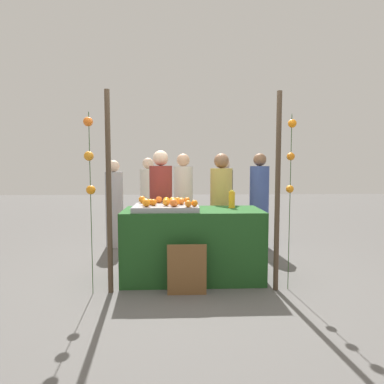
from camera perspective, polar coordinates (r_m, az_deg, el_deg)
ground_plane at (r=4.12m, az=0.09°, el=-14.97°), size 24.00×24.00×0.00m
stall_counter at (r=4.00m, az=0.09°, el=-9.18°), size 1.67×0.74×0.86m
orange_tray at (r=3.87m, az=-4.59°, el=-2.75°), size 0.77×0.57×0.06m
orange_0 at (r=3.88m, az=-1.93°, el=-1.68°), size 0.08×0.08×0.08m
orange_1 at (r=3.82m, az=-6.83°, el=-1.83°), size 0.08×0.08×0.08m
orange_2 at (r=3.70m, az=0.44°, el=-2.00°), size 0.08×0.08×0.08m
orange_3 at (r=3.98m, az=-1.91°, el=-1.56°), size 0.08×0.08×0.08m
orange_4 at (r=3.71m, az=-8.07°, el=-1.93°), size 0.09×0.09×0.09m
orange_5 at (r=4.05m, az=-0.89°, el=-1.46°), size 0.07×0.07×0.07m
orange_6 at (r=3.64m, az=-0.66°, el=-2.10°), size 0.08×0.08×0.08m
orange_7 at (r=3.91m, az=-3.38°, el=-1.60°), size 0.09×0.09×0.09m
orange_8 at (r=3.85m, az=-8.29°, el=-1.73°), size 0.09×0.09×0.09m
orange_9 at (r=4.10m, az=-5.87°, el=-1.34°), size 0.08×0.08×0.08m
orange_10 at (r=4.08m, az=-3.51°, el=-1.43°), size 0.07×0.07×0.07m
orange_11 at (r=3.78m, az=-4.60°, el=-1.81°), size 0.09×0.09×0.09m
orange_12 at (r=4.02m, az=-2.63°, el=-1.48°), size 0.08×0.08×0.08m
orange_13 at (r=3.78m, az=-2.91°, el=-1.89°), size 0.07×0.07×0.07m
orange_14 at (r=4.12m, az=-8.82°, el=-1.32°), size 0.09×0.09×0.09m
orange_15 at (r=3.90m, az=-7.42°, el=-1.74°), size 0.07×0.07×0.07m
orange_16 at (r=3.96m, az=-4.55°, el=-1.53°), size 0.09×0.09×0.09m
orange_17 at (r=3.70m, az=-3.27°, el=-1.91°), size 0.09×0.09×0.09m
juice_bottle at (r=4.07m, az=7.06°, el=-1.35°), size 0.08×0.08×0.22m
chalkboard_sign at (r=3.54m, az=-0.91°, el=-13.66°), size 0.42×0.03×0.56m
vendor_left at (r=4.62m, az=-5.50°, el=-3.33°), size 0.32×0.32×1.60m
vendor_right at (r=4.64m, az=5.17°, el=-3.53°), size 0.31×0.31×1.56m
crowd_person_0 at (r=5.56m, az=5.63°, el=-2.39°), size 0.31×0.31×1.52m
crowd_person_1 at (r=5.44m, az=-1.55°, el=-2.18°), size 0.32×0.32×1.59m
crowd_person_2 at (r=6.03m, az=-7.71°, el=-1.80°), size 0.31×0.31×1.54m
crowd_person_3 at (r=5.57m, az=11.79°, el=-2.08°), size 0.32×0.32×1.60m
crowd_person_4 at (r=5.69m, az=-13.57°, el=-2.52°), size 0.30×0.30×1.48m
canopy_post_left at (r=3.56m, az=-14.49°, el=-0.19°), size 0.06×0.06×2.18m
canopy_post_right at (r=3.65m, az=14.89°, el=-0.09°), size 0.06×0.06×2.18m
garland_strand_left at (r=3.56m, az=-17.72°, el=5.84°), size 0.11×0.10×1.94m
garland_strand_right at (r=3.69m, az=17.11°, el=6.04°), size 0.10×0.10×1.94m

